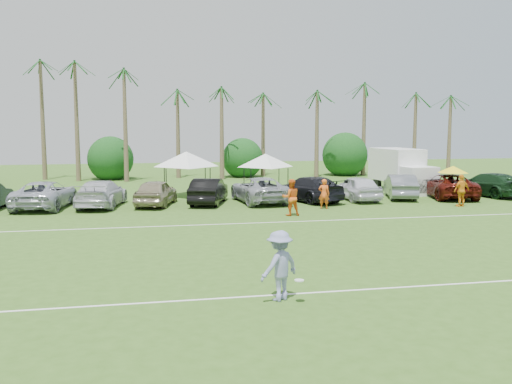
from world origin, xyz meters
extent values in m
plane|color=#335A1B|center=(0.00, 0.00, 0.00)|extent=(120.00, 120.00, 0.00)
cube|color=white|center=(0.00, 2.00, 0.01)|extent=(80.00, 0.10, 0.01)
cube|color=white|center=(0.00, 14.00, 0.01)|extent=(80.00, 0.10, 0.01)
cone|color=brown|center=(-12.00, 38.00, 5.00)|extent=(0.44, 0.44, 10.00)
cone|color=brown|center=(-8.00, 38.00, 5.50)|extent=(0.44, 0.44, 11.00)
cone|color=brown|center=(-4.00, 38.00, 4.00)|extent=(0.44, 0.44, 8.00)
cone|color=brown|center=(0.00, 38.00, 4.50)|extent=(0.44, 0.44, 9.00)
cone|color=brown|center=(4.00, 38.00, 5.00)|extent=(0.44, 0.44, 10.00)
cone|color=brown|center=(8.00, 38.00, 5.50)|extent=(0.44, 0.44, 11.00)
cone|color=brown|center=(13.00, 38.00, 4.00)|extent=(0.44, 0.44, 8.00)
cone|color=brown|center=(18.00, 38.00, 4.50)|extent=(0.44, 0.44, 9.00)
cone|color=brown|center=(23.00, 38.00, 5.00)|extent=(0.44, 0.44, 10.00)
cone|color=brown|center=(27.00, 38.00, 5.50)|extent=(0.44, 0.44, 11.00)
cylinder|color=brown|center=(-6.00, 39.00, 0.70)|extent=(0.30, 0.30, 1.40)
sphere|color=#113E16|center=(-6.00, 39.00, 1.80)|extent=(4.00, 4.00, 4.00)
cylinder|color=brown|center=(6.00, 39.00, 0.70)|extent=(0.30, 0.30, 1.40)
sphere|color=#113E16|center=(6.00, 39.00, 1.80)|extent=(4.00, 4.00, 4.00)
cylinder|color=brown|center=(16.00, 39.00, 0.70)|extent=(0.30, 0.30, 1.40)
sphere|color=#113E16|center=(16.00, 39.00, 1.80)|extent=(4.00, 4.00, 4.00)
imported|color=orange|center=(7.11, 17.99, 0.88)|extent=(0.75, 0.63, 1.75)
imported|color=orange|center=(4.55, 15.95, 0.99)|extent=(0.97, 0.76, 1.99)
imported|color=orange|center=(15.49, 17.19, 0.97)|extent=(1.22, 0.72, 1.94)
cube|color=white|center=(15.33, 25.79, 1.94)|extent=(2.77, 4.57, 2.37)
cube|color=white|center=(15.62, 22.77, 1.00)|extent=(2.33, 1.91, 1.99)
cube|color=black|center=(15.68, 22.07, 0.71)|extent=(2.20, 0.49, 0.95)
cube|color=#E5590C|center=(16.52, 25.91, 1.52)|extent=(0.16, 1.51, 0.85)
cylinder|color=black|center=(14.66, 22.87, 0.43)|extent=(0.36, 0.88, 0.85)
cylinder|color=black|center=(16.54, 23.05, 0.43)|extent=(0.36, 0.88, 0.85)
cylinder|color=black|center=(14.28, 26.83, 0.43)|extent=(0.36, 0.88, 0.85)
cylinder|color=black|center=(16.16, 27.02, 0.43)|extent=(0.36, 0.88, 0.85)
cylinder|color=black|center=(-1.76, 23.79, 1.03)|extent=(0.06, 0.06, 2.06)
cylinder|color=black|center=(1.12, 23.79, 1.03)|extent=(0.06, 0.06, 2.06)
cylinder|color=black|center=(-1.76, 26.68, 1.03)|extent=(0.06, 0.06, 2.06)
cylinder|color=black|center=(1.12, 26.68, 1.03)|extent=(0.06, 0.06, 2.06)
pyramid|color=white|center=(-0.32, 25.24, 3.09)|extent=(4.44, 4.44, 1.03)
cylinder|color=black|center=(4.05, 24.71, 0.95)|extent=(0.06, 0.06, 1.89)
cylinder|color=black|center=(6.69, 24.71, 0.95)|extent=(0.06, 0.06, 1.89)
cylinder|color=black|center=(4.05, 27.35, 0.95)|extent=(0.06, 0.06, 1.89)
cylinder|color=black|center=(6.69, 27.35, 0.95)|extent=(0.06, 0.06, 1.89)
pyramid|color=white|center=(5.37, 26.03, 2.84)|extent=(4.09, 4.09, 0.95)
cylinder|color=black|center=(16.67, 20.20, 1.00)|extent=(0.05, 0.05, 1.99)
cone|color=yellow|center=(16.67, 20.20, 1.99)|extent=(1.99, 1.99, 0.45)
imported|color=#8489BB|center=(0.37, 1.54, 1.00)|extent=(1.48, 1.28, 1.99)
cylinder|color=white|center=(0.84, 1.16, 0.65)|extent=(0.27, 0.27, 0.03)
imported|color=#ABADBB|center=(-8.97, 21.52, 0.80)|extent=(3.50, 6.11, 1.61)
imported|color=silver|center=(-5.74, 21.43, 0.80)|extent=(3.20, 5.84, 1.61)
imported|color=gray|center=(-2.51, 21.32, 0.80)|extent=(3.09, 5.05, 1.61)
imported|color=black|center=(0.73, 21.39, 0.80)|extent=(3.07, 5.16, 1.61)
imported|color=#999DA5|center=(3.96, 21.45, 0.80)|extent=(3.16, 5.99, 1.61)
imported|color=black|center=(7.19, 21.32, 0.80)|extent=(3.90, 5.96, 1.61)
imported|color=silver|center=(10.42, 21.17, 0.80)|extent=(2.01, 4.76, 1.61)
imported|color=slate|center=(13.66, 21.59, 0.80)|extent=(3.07, 5.16, 1.61)
imported|color=#50120C|center=(16.89, 21.16, 0.80)|extent=(3.77, 6.20, 1.61)
imported|color=black|center=(20.12, 21.46, 0.80)|extent=(3.42, 5.89, 1.61)
camera|label=1|loc=(-3.40, -13.65, 4.95)|focal=40.00mm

